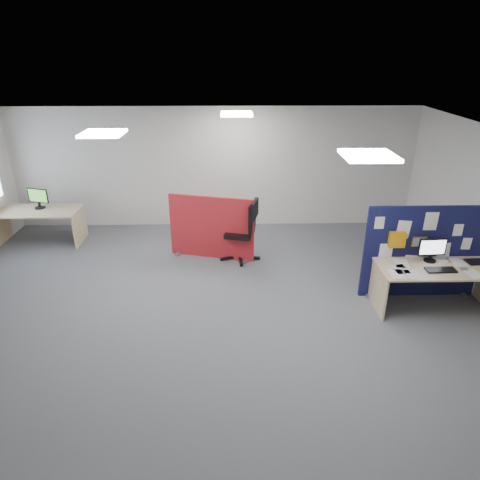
{
  "coord_description": "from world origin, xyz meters",
  "views": [
    {
      "loc": [
        0.39,
        -5.92,
        3.82
      ],
      "look_at": [
        0.52,
        0.34,
        1.0
      ],
      "focal_mm": 32.0,
      "sensor_mm": 36.0,
      "label": 1
    }
  ],
  "objects_px": {
    "monitor_main": "(432,249)",
    "red_divider": "(211,228)",
    "office_chair": "(246,227)",
    "second_desk": "(39,217)",
    "monitor_second": "(38,197)",
    "main_desk": "(435,275)",
    "navy_divider": "(421,252)"
  },
  "relations": [
    {
      "from": "second_desk",
      "to": "monitor_second",
      "type": "relative_size",
      "value": 3.72
    },
    {
      "from": "navy_divider",
      "to": "second_desk",
      "type": "distance_m",
      "value": 7.52
    },
    {
      "from": "office_chair",
      "to": "main_desk",
      "type": "bearing_deg",
      "value": -16.85
    },
    {
      "from": "red_divider",
      "to": "second_desk",
      "type": "relative_size",
      "value": 0.95
    },
    {
      "from": "navy_divider",
      "to": "monitor_second",
      "type": "xyz_separation_m",
      "value": [
        -7.12,
        2.42,
        0.17
      ]
    },
    {
      "from": "main_desk",
      "to": "office_chair",
      "type": "relative_size",
      "value": 1.53
    },
    {
      "from": "navy_divider",
      "to": "monitor_main",
      "type": "xyz_separation_m",
      "value": [
        0.06,
        -0.19,
        0.15
      ]
    },
    {
      "from": "monitor_main",
      "to": "monitor_second",
      "type": "relative_size",
      "value": 0.95
    },
    {
      "from": "monitor_main",
      "to": "second_desk",
      "type": "distance_m",
      "value": 7.65
    },
    {
      "from": "monitor_main",
      "to": "red_divider",
      "type": "xyz_separation_m",
      "value": [
        -3.53,
        1.69,
        -0.32
      ]
    },
    {
      "from": "monitor_second",
      "to": "red_divider",
      "type": "bearing_deg",
      "value": 3.32
    },
    {
      "from": "navy_divider",
      "to": "red_divider",
      "type": "relative_size",
      "value": 1.17
    },
    {
      "from": "red_divider",
      "to": "second_desk",
      "type": "height_order",
      "value": "red_divider"
    },
    {
      "from": "main_desk",
      "to": "monitor_main",
      "type": "bearing_deg",
      "value": 108.59
    },
    {
      "from": "main_desk",
      "to": "second_desk",
      "type": "xyz_separation_m",
      "value": [
        -7.26,
        2.69,
        -0.01
      ]
    },
    {
      "from": "red_divider",
      "to": "office_chair",
      "type": "relative_size",
      "value": 1.37
    },
    {
      "from": "navy_divider",
      "to": "second_desk",
      "type": "xyz_separation_m",
      "value": [
        -7.14,
        2.34,
        -0.24
      ]
    },
    {
      "from": "red_divider",
      "to": "monitor_second",
      "type": "distance_m",
      "value": 3.78
    },
    {
      "from": "red_divider",
      "to": "main_desk",
      "type": "bearing_deg",
      "value": -12.78
    },
    {
      "from": "monitor_main",
      "to": "red_divider",
      "type": "bearing_deg",
      "value": 150.86
    },
    {
      "from": "main_desk",
      "to": "monitor_second",
      "type": "bearing_deg",
      "value": 159.07
    },
    {
      "from": "office_chair",
      "to": "monitor_main",
      "type": "bearing_deg",
      "value": -14.95
    },
    {
      "from": "monitor_second",
      "to": "navy_divider",
      "type": "bearing_deg",
      "value": -1.3
    },
    {
      "from": "navy_divider",
      "to": "monitor_main",
      "type": "bearing_deg",
      "value": -71.89
    },
    {
      "from": "main_desk",
      "to": "second_desk",
      "type": "bearing_deg",
      "value": 159.66
    },
    {
      "from": "main_desk",
      "to": "red_divider",
      "type": "relative_size",
      "value": 1.12
    },
    {
      "from": "monitor_main",
      "to": "office_chair",
      "type": "height_order",
      "value": "office_chair"
    },
    {
      "from": "second_desk",
      "to": "main_desk",
      "type": "bearing_deg",
      "value": -20.34
    },
    {
      "from": "navy_divider",
      "to": "office_chair",
      "type": "height_order",
      "value": "navy_divider"
    },
    {
      "from": "office_chair",
      "to": "second_desk",
      "type": "bearing_deg",
      "value": -177.86
    },
    {
      "from": "navy_divider",
      "to": "monitor_second",
      "type": "bearing_deg",
      "value": 161.27
    },
    {
      "from": "red_divider",
      "to": "second_desk",
      "type": "xyz_separation_m",
      "value": [
        -3.67,
        0.84,
        -0.06
      ]
    }
  ]
}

